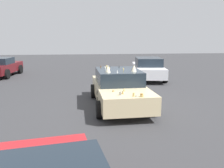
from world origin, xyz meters
The scene contains 4 objects.
ground_plane centered at (0.00, 0.00, 0.00)m, with size 60.00×60.00×0.00m, color #38383A.
art_car_decorated centered at (0.08, 0.00, 0.72)m, with size 4.60×2.20×1.70m.
parked_sedan_behind_right centered at (5.93, -2.84, 0.71)m, with size 4.75×2.41×1.44m.
parked_sedan_far_right centered at (8.30, 7.22, 0.68)m, with size 4.16×2.25×1.34m.
Camera 1 is at (-9.07, 1.44, 2.72)m, focal length 37.47 mm.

